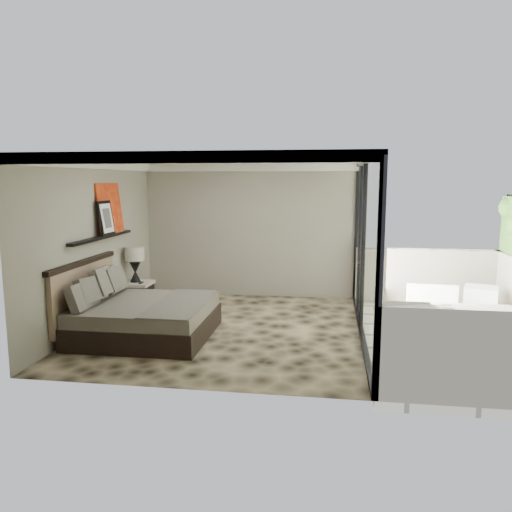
# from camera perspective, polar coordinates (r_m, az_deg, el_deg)

# --- Properties ---
(floor) EXTENTS (5.00, 5.00, 0.00)m
(floor) POSITION_cam_1_polar(r_m,az_deg,el_deg) (8.51, -3.48, -8.26)
(floor) COLOR black
(floor) RESTS_ON ground
(ceiling) EXTENTS (4.50, 5.00, 0.02)m
(ceiling) POSITION_cam_1_polar(r_m,az_deg,el_deg) (8.15, -3.67, 10.86)
(ceiling) COLOR silver
(ceiling) RESTS_ON back_wall
(back_wall) EXTENTS (4.50, 0.02, 2.80)m
(back_wall) POSITION_cam_1_polar(r_m,az_deg,el_deg) (10.64, -0.78, 2.86)
(back_wall) COLOR gray
(back_wall) RESTS_ON floor
(left_wall) EXTENTS (0.02, 5.00, 2.80)m
(left_wall) POSITION_cam_1_polar(r_m,az_deg,el_deg) (8.95, -17.75, 1.35)
(left_wall) COLOR gray
(left_wall) RESTS_ON floor
(glass_wall) EXTENTS (0.08, 5.00, 2.80)m
(glass_wall) POSITION_cam_1_polar(r_m,az_deg,el_deg) (8.05, 12.29, 0.79)
(glass_wall) COLOR white
(glass_wall) RESTS_ON floor
(terrace_slab) EXTENTS (3.00, 5.00, 0.12)m
(terrace_slab) POSITION_cam_1_polar(r_m,az_deg,el_deg) (8.60, 22.11, -9.13)
(terrace_slab) COLOR beige
(terrace_slab) RESTS_ON ground
(picture_ledge) EXTENTS (0.12, 2.20, 0.05)m
(picture_ledge) POSITION_cam_1_polar(r_m,az_deg,el_deg) (9.00, -17.15, 2.06)
(picture_ledge) COLOR black
(picture_ledge) RESTS_ON left_wall
(bed) EXTENTS (2.09, 2.02, 1.15)m
(bed) POSITION_cam_1_polar(r_m,az_deg,el_deg) (8.22, -13.16, -6.61)
(bed) COLOR black
(bed) RESTS_ON floor
(nightstand) EXTENTS (0.65, 0.65, 0.56)m
(nightstand) POSITION_cam_1_polar(r_m,az_deg,el_deg) (10.01, -13.41, -4.25)
(nightstand) COLOR black
(nightstand) RESTS_ON floor
(table_lamp) EXTENTS (0.37, 0.37, 0.68)m
(table_lamp) POSITION_cam_1_polar(r_m,az_deg,el_deg) (9.90, -13.68, -0.42)
(table_lamp) COLOR black
(table_lamp) RESTS_ON nightstand
(abstract_canvas) EXTENTS (0.13, 0.90, 0.90)m
(abstract_canvas) POSITION_cam_1_polar(r_m,az_deg,el_deg) (9.30, -16.38, 5.23)
(abstract_canvas) COLOR #C05210
(abstract_canvas) RESTS_ON picture_ledge
(framed_print) EXTENTS (0.11, 0.50, 0.60)m
(framed_print) POSITION_cam_1_polar(r_m,az_deg,el_deg) (9.03, -16.78, 4.17)
(framed_print) COLOR black
(framed_print) RESTS_ON picture_ledge
(ottoman) EXTENTS (0.70, 0.70, 0.56)m
(ottoman) POSITION_cam_1_polar(r_m,az_deg,el_deg) (10.00, 24.27, -4.80)
(ottoman) COLOR silver
(ottoman) RESTS_ON terrace_slab
(lounger) EXTENTS (1.00, 1.78, 0.67)m
(lounger) POSITION_cam_1_polar(r_m,az_deg,el_deg) (8.62, 19.87, -7.11)
(lounger) COLOR white
(lounger) RESTS_ON terrace_slab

